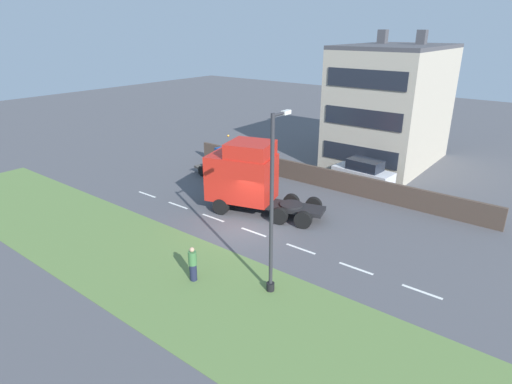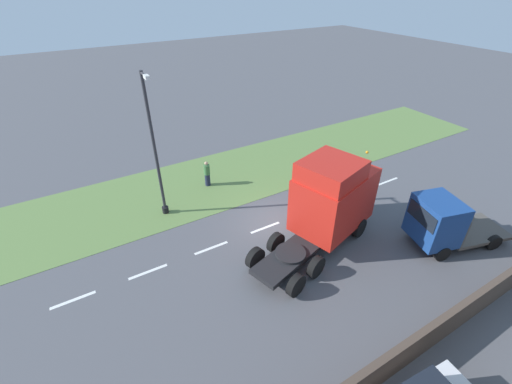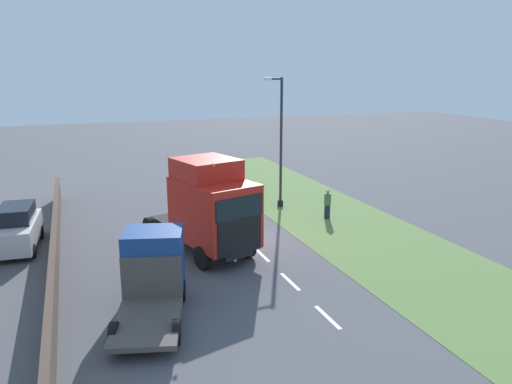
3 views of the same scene
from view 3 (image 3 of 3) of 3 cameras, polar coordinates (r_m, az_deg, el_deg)
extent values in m
plane|color=#515156|center=(25.71, -1.33, -5.31)|extent=(120.00, 120.00, 0.00)
cube|color=#607F42|center=(28.14, 10.32, -3.80)|extent=(7.00, 44.00, 0.01)
cube|color=white|center=(35.20, -6.84, -0.07)|extent=(0.16, 1.80, 0.00)
cube|color=white|center=(32.20, -5.48, -1.36)|extent=(0.16, 1.80, 0.00)
cube|color=white|center=(29.24, -3.84, -2.93)|extent=(0.16, 1.80, 0.00)
cube|color=white|center=(26.33, -1.83, -4.83)|extent=(0.16, 1.80, 0.00)
cube|color=white|center=(23.50, 0.69, -7.20)|extent=(0.16, 1.80, 0.00)
cube|color=white|center=(20.78, 3.92, -10.17)|extent=(0.16, 1.80, 0.00)
cube|color=white|center=(18.22, 8.19, -13.97)|extent=(0.16, 1.80, 0.00)
cube|color=#4C3D33|center=(24.24, -21.98, -5.79)|extent=(0.25, 24.00, 1.44)
cube|color=black|center=(24.49, -6.81, -4.76)|extent=(3.41, 7.47, 0.24)
cube|color=red|center=(22.66, -4.83, -2.18)|extent=(3.61, 4.61, 2.84)
cube|color=black|center=(21.21, -1.86, -5.05)|extent=(2.13, 0.67, 1.59)
cube|color=black|center=(20.84, -1.88, -1.80)|extent=(2.26, 0.70, 0.91)
cube|color=red|center=(22.72, -5.74, 2.70)|extent=(3.09, 3.21, 0.90)
sphere|color=orange|center=(20.73, -4.87, 3.09)|extent=(0.14, 0.14, 0.14)
cylinder|color=black|center=(25.81, -8.66, -3.41)|extent=(1.76, 1.76, 0.12)
cylinder|color=black|center=(23.09, -1.00, -6.23)|extent=(0.60, 1.09, 1.04)
cylinder|color=black|center=(21.88, -6.14, -7.48)|extent=(0.60, 1.09, 1.04)
cylinder|color=black|center=(26.16, -5.94, -3.84)|extent=(0.60, 1.09, 1.04)
cylinder|color=black|center=(25.10, -10.65, -4.79)|extent=(0.60, 1.09, 1.04)
cylinder|color=black|center=(27.38, -7.52, -3.07)|extent=(0.60, 1.09, 1.04)
cylinder|color=black|center=(26.37, -12.06, -3.94)|extent=(0.60, 1.09, 1.04)
cube|color=navy|center=(18.85, -11.58, -7.51)|extent=(2.51, 2.27, 2.20)
cube|color=black|center=(19.54, -11.35, -5.34)|extent=(1.80, 0.53, 0.79)
cube|color=#4C4742|center=(17.06, -12.33, -14.36)|extent=(2.91, 3.74, 0.18)
cube|color=#4C4742|center=(18.12, -11.85, -9.57)|extent=(2.06, 0.66, 1.54)
cylinder|color=black|center=(19.49, -14.30, -11.03)|extent=(0.44, 0.84, 0.80)
cylinder|color=black|center=(19.26, -8.45, -11.03)|extent=(0.44, 0.84, 0.80)
cylinder|color=black|center=(16.82, -15.95, -15.38)|extent=(0.44, 0.84, 0.80)
cylinder|color=black|center=(16.56, -9.05, -15.48)|extent=(0.44, 0.84, 0.80)
cube|color=silver|center=(26.59, -25.56, -4.19)|extent=(2.05, 4.46, 1.11)
cube|color=black|center=(26.44, -25.74, -2.21)|extent=(1.64, 2.50, 0.74)
cylinder|color=black|center=(25.28, -24.14, -6.16)|extent=(0.25, 0.65, 0.64)
cylinder|color=black|center=(27.94, -23.37, -4.22)|extent=(0.25, 0.65, 0.64)
cylinder|color=black|center=(28.21, -26.62, -4.39)|extent=(0.25, 0.65, 0.64)
cylinder|color=black|center=(31.44, 2.79, -1.32)|extent=(0.36, 0.36, 0.40)
cylinder|color=#2D2D33|center=(30.66, 2.88, 5.52)|extent=(0.16, 0.16, 7.97)
cylinder|color=#2D2D33|center=(30.16, 2.17, 12.80)|extent=(0.90, 0.11, 0.11)
cube|color=silver|center=(29.99, 1.35, 12.79)|extent=(0.44, 0.20, 0.16)
cylinder|color=#1E233D|center=(29.16, 8.14, -2.24)|extent=(0.34, 0.34, 0.83)
cylinder|color=#3F723F|center=(28.96, 8.19, -0.82)|extent=(0.39, 0.39, 0.66)
sphere|color=tan|center=(28.85, 8.22, 0.03)|extent=(0.23, 0.23, 0.23)
camera|label=1|loc=(45.16, 14.14, 16.84)|focal=30.00mm
camera|label=2|loc=(31.92, -29.78, 18.09)|focal=24.00mm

